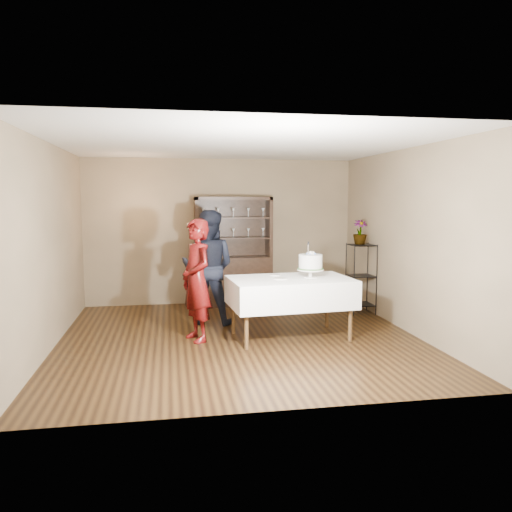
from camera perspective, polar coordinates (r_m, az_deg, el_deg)
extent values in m
plane|color=black|center=(7.18, -1.86, -9.32)|extent=(5.00, 5.00, 0.00)
plane|color=silver|center=(6.95, -1.95, 12.64)|extent=(5.00, 5.00, 0.00)
cube|color=brown|center=(9.41, -4.04, 2.79)|extent=(5.00, 0.02, 2.70)
cube|color=brown|center=(7.04, -22.50, 1.06)|extent=(0.02, 5.00, 2.70)
cube|color=brown|center=(7.69, 16.87, 1.70)|extent=(0.02, 5.00, 2.70)
cube|color=black|center=(9.28, -2.60, -2.85)|extent=(1.40, 0.48, 0.90)
cube|color=black|center=(9.39, -2.80, 3.40)|extent=(1.40, 0.03, 1.10)
cube|color=black|center=(9.16, -2.65, 6.58)|extent=(1.40, 0.48, 0.06)
cube|color=black|center=(9.18, -2.63, 2.09)|extent=(1.28, 0.42, 0.02)
cube|color=black|center=(9.16, -2.64, 4.39)|extent=(1.28, 0.42, 0.02)
cylinder|color=black|center=(8.52, 11.15, -2.78)|extent=(0.02, 0.02, 1.20)
cylinder|color=black|center=(8.67, 13.62, -2.68)|extent=(0.02, 0.02, 1.20)
cylinder|color=black|center=(8.89, 10.22, -2.38)|extent=(0.02, 0.02, 1.20)
cylinder|color=black|center=(9.03, 12.61, -2.29)|extent=(0.02, 0.02, 1.20)
cube|color=black|center=(8.86, 11.83, -5.40)|extent=(0.40, 0.40, 0.02)
cube|color=black|center=(8.77, 11.91, -2.21)|extent=(0.40, 0.40, 0.01)
cube|color=black|center=(8.71, 11.99, 1.24)|extent=(0.40, 0.40, 0.02)
cube|color=white|center=(7.08, 3.94, -4.12)|extent=(1.77, 1.17, 0.39)
cylinder|color=#463019|center=(6.55, -1.10, -7.22)|extent=(0.06, 0.06, 0.81)
cylinder|color=#463019|center=(7.03, 10.74, -6.38)|extent=(0.06, 0.06, 0.81)
cylinder|color=#463019|center=(7.33, -2.60, -5.74)|extent=(0.06, 0.06, 0.81)
cylinder|color=#463019|center=(7.76, 8.15, -5.11)|extent=(0.06, 0.06, 0.81)
imported|color=#370509|center=(6.93, -6.80, -2.76)|extent=(0.61, 0.73, 1.70)
imported|color=black|center=(7.87, -5.49, -1.27)|extent=(1.04, 0.92, 1.79)
cylinder|color=white|center=(7.14, 6.23, -2.41)|extent=(0.21, 0.21, 0.01)
cylinder|color=white|center=(7.13, 6.23, -2.05)|extent=(0.05, 0.05, 0.10)
cylinder|color=white|center=(7.12, 6.24, -1.57)|extent=(0.38, 0.38, 0.02)
cylinder|color=#3C642F|center=(7.12, 6.24, -1.43)|extent=(0.37, 0.37, 0.02)
cylinder|color=silver|center=(7.11, 6.25, -0.67)|extent=(0.42, 0.42, 0.21)
sphere|color=#5D7CC8|center=(7.10, 6.50, 0.27)|extent=(0.03, 0.03, 0.03)
cube|color=silver|center=(7.05, 5.99, 0.73)|extent=(0.02, 0.02, 0.15)
cube|color=black|center=(7.05, 6.00, 1.44)|extent=(0.02, 0.02, 0.05)
cylinder|color=white|center=(6.96, 2.81, -2.60)|extent=(0.20, 0.20, 0.01)
cylinder|color=white|center=(7.29, 2.12, -2.17)|extent=(0.22, 0.22, 0.01)
imported|color=#3C642F|center=(8.71, 11.80, 2.69)|extent=(0.25, 0.25, 0.42)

